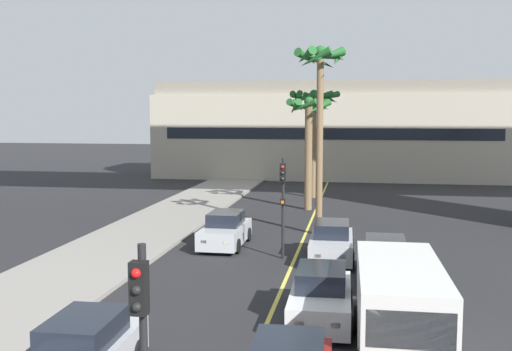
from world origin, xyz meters
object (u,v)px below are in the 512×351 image
Objects in this scene: car_queue_front at (321,297)px; traffic_light_median_near at (142,347)px; palm_tree_near_median at (320,83)px; palm_tree_mid_median at (308,125)px; car_queue_second at (385,262)px; traffic_light_median_far at (283,194)px; palm_tree_far_median at (314,107)px; delivery_van at (400,308)px; car_queue_fourth at (332,242)px; car_queue_third at (225,231)px.

traffic_light_median_near reaches higher than car_queue_front.
palm_tree_near_median reaches higher than palm_tree_mid_median.
car_queue_second is 0.99× the size of traffic_light_median_far.
car_queue_front is at bearing -86.09° from palm_tree_near_median.
car_queue_second is 0.54× the size of palm_tree_far_median.
delivery_van reaches higher than car_queue_second.
car_queue_front is 14.16m from palm_tree_near_median.
car_queue_second is 0.99× the size of traffic_light_median_near.
delivery_van is 0.69× the size of palm_tree_far_median.
delivery_van is at bearing -78.08° from car_queue_fourth.
car_queue_front is 0.98× the size of traffic_light_median_far.
palm_tree_far_median is (-4.13, 27.84, 5.17)m from delivery_van.
traffic_light_median_far is at bearing 145.66° from car_queue_second.
palm_tree_mid_median is (-0.01, 12.88, 2.60)m from traffic_light_median_far.
traffic_light_median_near is (-4.03, -13.61, 1.99)m from car_queue_second.
traffic_light_median_far reaches higher than car_queue_third.
palm_tree_far_median is at bearing 90.57° from palm_tree_mid_median.
car_queue_front is 1.01× the size of car_queue_third.
palm_tree_mid_median reaches higher than car_queue_third.
car_queue_second is at bearing -34.34° from traffic_light_median_far.
car_queue_second is 6.83m from delivery_van.
traffic_light_median_near and traffic_light_median_far have the same top height.
palm_tree_near_median is at bearing 77.47° from traffic_light_median_far.
traffic_light_median_near reaches higher than car_queue_third.
palm_tree_mid_median reaches higher than delivery_van.
car_queue_fourth is at bearing 6.17° from traffic_light_median_far.
car_queue_second is 8.33m from car_queue_third.
car_queue_fourth is 2.83m from traffic_light_median_far.
delivery_van is (2.06, -9.78, 0.57)m from car_queue_fourth.
traffic_light_median_far is (2.86, -1.93, 1.99)m from car_queue_third.
palm_tree_far_median reaches higher than palm_tree_mid_median.
delivery_van is 0.75× the size of palm_tree_mid_median.
delivery_van is at bearing -58.93° from car_queue_third.
car_queue_fourth is at bearing 101.92° from delivery_van.
car_queue_second is at bearing 90.33° from delivery_van.
car_queue_front is 0.78× the size of delivery_van.
palm_tree_near_median reaches higher than palm_tree_far_median.
delivery_van is at bearing -66.96° from traffic_light_median_far.
traffic_light_median_near is 1.00× the size of traffic_light_median_far.
palm_tree_mid_median is at bearing 95.76° from car_queue_front.
palm_tree_mid_median is 0.92× the size of palm_tree_far_median.
palm_tree_near_median is (-0.85, 12.44, 6.73)m from car_queue_front.
traffic_light_median_near is at bearing -89.89° from palm_tree_far_median.
traffic_light_median_near is (2.86, -18.29, 1.99)m from car_queue_third.
traffic_light_median_near is 0.45× the size of palm_tree_near_median.
car_queue_second is (2.01, 4.45, 0.00)m from car_queue_front.
palm_tree_mid_median reaches higher than car_queue_second.
car_queue_third is 8.51m from palm_tree_near_median.
car_queue_third is 13.43m from delivery_van.
traffic_light_median_near is at bearing -93.08° from palm_tree_near_median.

